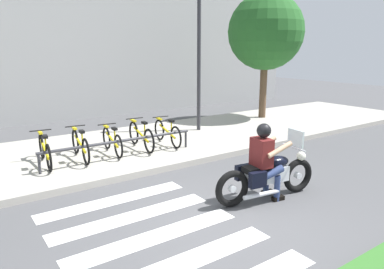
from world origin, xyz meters
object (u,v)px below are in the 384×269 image
bicycle_1 (80,145)px  street_lamp (199,46)px  rider (265,156)px  bicycle_0 (45,151)px  bicycle_2 (112,141)px  motorcycle (267,175)px  bicycle_4 (167,132)px  bicycle_3 (141,136)px  tree_near_rack (266,32)px  bike_rack (121,142)px

bicycle_1 → street_lamp: size_ratio=0.36×
rider → street_lamp: (2.09, 4.96, 1.98)m
bicycle_0 → bicycle_2: bicycle_0 is taller
motorcycle → street_lamp: 5.86m
street_lamp → bicycle_4: bearing=-151.2°
rider → bicycle_0: 4.95m
rider → bicycle_3: (-0.51, 3.97, -0.34)m
rider → motorcycle: bearing=-10.7°
motorcycle → bicycle_1: (-2.21, 3.98, 0.03)m
motorcycle → bicycle_0: 5.00m
bicycle_1 → bicycle_2: bearing=0.0°
bicycle_1 → bicycle_3: bearing=-0.0°
bicycle_2 → bicycle_3: 0.81m
rider → bicycle_1: 4.52m
bicycle_2 → tree_near_rack: (6.76, 1.38, 2.87)m
bicycle_4 → tree_near_rack: (5.13, 1.38, 2.86)m
bicycle_0 → bike_rack: bearing=-18.9°
bicycle_2 → bike_rack: bicycle_2 is taller
bicycle_3 → rider: bearing=-82.7°
bicycle_1 → bicycle_4: bearing=0.0°
bike_rack → tree_near_rack: 7.56m
rider → bicycle_2: 4.20m
motorcycle → bicycle_1: bearing=119.0°
motorcycle → tree_near_rack: 8.12m
street_lamp → bicycle_2: bearing=-163.9°
bicycle_0 → bike_rack: (1.62, -0.55, 0.07)m
bicycle_0 → bicycle_4: bicycle_0 is taller
bicycle_3 → street_lamp: street_lamp is taller
bicycle_1 → street_lamp: 4.92m
rider → bicycle_3: 4.02m
bicycle_4 → tree_near_rack: 6.04m
bicycle_0 → street_lamp: street_lamp is taller
motorcycle → rider: rider is taller
rider → tree_near_rack: bearing=44.6°
bicycle_2 → bicycle_4: bearing=0.0°
bike_rack → bicycle_4: bearing=18.9°
bicycle_3 → bicycle_4: bicycle_3 is taller
bike_rack → street_lamp: (3.41, 1.54, 2.25)m
motorcycle → rider: 0.38m
tree_near_rack → bicycle_1: bearing=-169.6°
bicycle_0 → bicycle_4: size_ratio=1.03×
bicycle_3 → tree_near_rack: bearing=13.1°
motorcycle → rider: bearing=169.3°
bike_rack → tree_near_rack: tree_near_rack is taller
bicycle_0 → street_lamp: bearing=11.1°
rider → bike_rack: size_ratio=0.38×
bicycle_2 → bicycle_4: size_ratio=0.94×
rider → bicycle_0: bearing=126.5°
bicycle_1 → bicycle_4: bicycle_1 is taller
rider → bicycle_3: rider is taller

